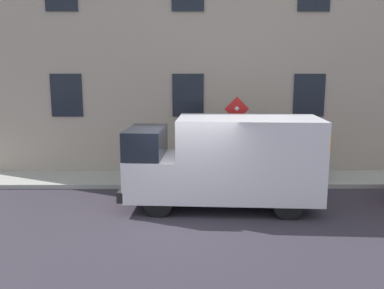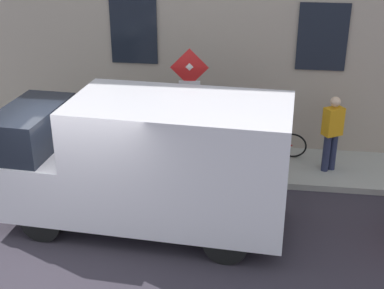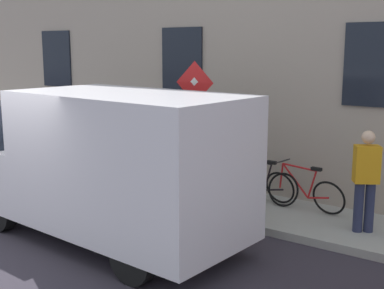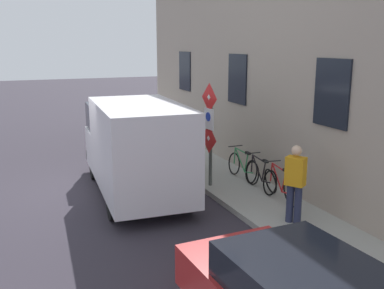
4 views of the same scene
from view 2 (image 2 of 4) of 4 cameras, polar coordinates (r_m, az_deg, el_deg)
name	(u,v)px [view 2 (image 2 of 4)]	position (r m, az deg, el deg)	size (l,w,h in m)	color
ground_plane	(84,243)	(9.90, -11.53, -10.30)	(80.00, 80.00, 0.00)	#302B34
sidewalk_slab	(130,157)	(12.71, -6.68, -1.39)	(1.89, 17.59, 0.14)	#9F9F96
sign_post_stacked	(190,102)	(11.08, -0.27, 4.62)	(0.17, 0.56, 2.68)	#474C47
delivery_van	(148,161)	(9.61, -4.73, -1.76)	(2.33, 5.44, 2.50)	silver
bicycle_red	(269,142)	(12.52, 8.32, 0.32)	(0.46, 1.72, 0.89)	black
bicycle_black	(230,139)	(12.54, 4.07, 0.56)	(0.46, 1.72, 0.89)	black
bicycle_green	(191,137)	(12.62, -0.15, 0.79)	(0.46, 1.71, 0.89)	black
pedestrian	(332,131)	(11.91, 14.80, 1.39)	(0.43, 0.48, 1.72)	#262B47
litter_bin	(110,147)	(12.05, -8.83, -0.29)	(0.44, 0.44, 0.90)	#2D5133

